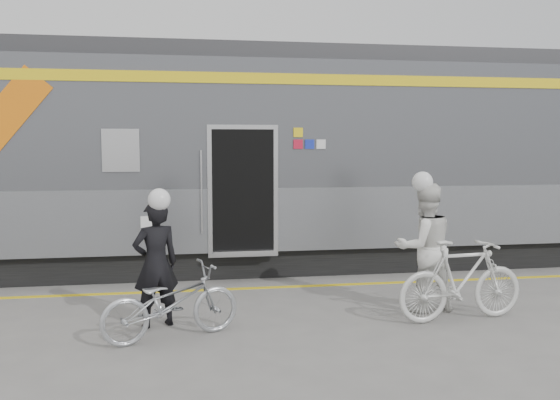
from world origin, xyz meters
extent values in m
plane|color=slate|center=(0.00, 0.00, 0.00)|extent=(90.00, 90.00, 0.00)
cube|color=black|center=(-1.94, 4.20, 0.25)|extent=(24.00, 2.70, 0.50)
cube|color=#9EA0A5|center=(-1.94, 4.20, 1.05)|extent=(24.00, 3.00, 1.10)
cube|color=#5A5D62|center=(-1.94, 4.20, 2.70)|extent=(24.00, 3.00, 2.20)
cube|color=#38383A|center=(-1.94, 4.20, 3.95)|extent=(24.00, 2.64, 0.30)
cube|color=yellow|center=(-1.94, 2.69, 3.45)|extent=(24.00, 0.02, 0.18)
cube|color=black|center=(-1.74, 2.69, 2.25)|extent=(0.55, 0.02, 0.65)
cube|color=black|center=(0.26, 2.90, 1.55)|extent=(1.05, 0.45, 2.10)
cube|color=silver|center=(0.26, 2.69, 1.55)|extent=(1.20, 0.02, 2.25)
cylinder|color=silver|center=(-0.44, 2.67, 1.55)|extent=(0.04, 0.04, 1.40)
cube|color=silver|center=(0.26, 2.65, 0.52)|extent=(1.05, 0.25, 0.06)
cube|color=yellow|center=(1.21, 2.69, 2.55)|extent=(0.16, 0.01, 0.16)
cube|color=red|center=(1.21, 2.69, 2.35)|extent=(0.16, 0.01, 0.16)
cube|color=#1B2DB0|center=(1.41, 2.69, 2.35)|extent=(0.16, 0.01, 0.16)
cube|color=silver|center=(1.61, 2.69, 2.35)|extent=(0.16, 0.01, 0.16)
cube|color=silver|center=(-1.34, 2.69, 1.05)|extent=(0.22, 0.01, 0.22)
cube|color=yellow|center=(0.00, 2.15, 0.00)|extent=(24.00, 0.12, 0.01)
imported|color=black|center=(-1.10, 0.37, 0.82)|extent=(0.69, 0.57, 1.64)
imported|color=#B3B7BC|center=(-0.90, -0.18, 0.45)|extent=(1.82, 1.14, 0.90)
imported|color=white|center=(2.60, 0.51, 0.90)|extent=(0.95, 0.78, 1.81)
imported|color=silver|center=(2.90, -0.04, 0.55)|extent=(1.87, 0.71, 1.10)
sphere|color=white|center=(-1.10, 0.37, 1.78)|extent=(0.28, 0.28, 0.28)
sphere|color=white|center=(2.60, 0.51, 1.95)|extent=(0.29, 0.29, 0.29)
camera|label=1|loc=(-0.73, -7.29, 2.36)|focal=38.00mm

